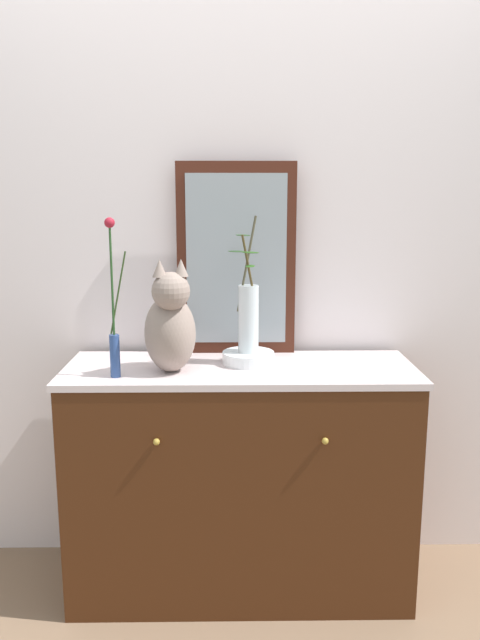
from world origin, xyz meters
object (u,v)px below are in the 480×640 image
mirror_leaning (236,259)px  vase_glass_clear (248,315)px  cat_sitting (170,325)px  vase_slim_green (114,326)px  sideboard (240,479)px  bowl_porcelain (248,358)px

mirror_leaning → vase_glass_clear: 0.26m
cat_sitting → mirror_leaning: bearing=49.4°
vase_slim_green → vase_glass_clear: same height
sideboard → mirror_leaning: 0.87m
cat_sitting → vase_glass_clear: size_ratio=0.86×
vase_slim_green → vase_glass_clear: (0.48, 0.17, 0.00)m
sideboard → bowl_porcelain: bearing=52.2°
sideboard → cat_sitting: size_ratio=3.01×
mirror_leaning → vase_slim_green: bearing=-141.3°
mirror_leaning → cat_sitting: bearing=-130.6°
mirror_leaning → cat_sitting: mirror_leaning is taller
sideboard → mirror_leaning: size_ratio=1.73×
mirror_leaning → vase_glass_clear: (0.04, -0.17, -0.19)m
bowl_porcelain → sideboard: bearing=-127.8°
cat_sitting → vase_glass_clear: bearing=20.9°
sideboard → vase_glass_clear: 0.65m
bowl_porcelain → vase_slim_green: bearing=-160.1°
vase_slim_green → bowl_porcelain: vase_slim_green is taller
sideboard → vase_glass_clear: (0.03, 0.04, 0.65)m
vase_slim_green → cat_sitting: bearing=18.7°
sideboard → mirror_leaning: bearing=93.1°
sideboard → cat_sitting: cat_sitting is taller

